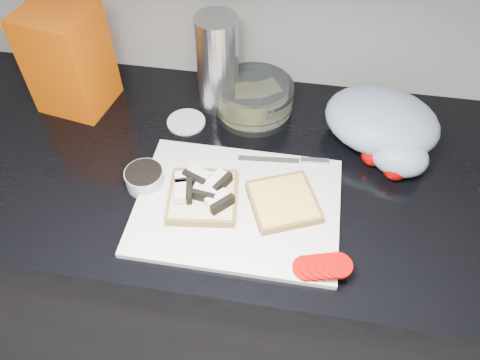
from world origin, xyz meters
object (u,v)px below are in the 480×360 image
object	(u,v)px
cutting_board	(238,206)
glass_bowl	(254,99)
bread_bag	(68,60)
steel_canister	(218,64)

from	to	relation	value
cutting_board	glass_bowl	xyz separation A→B (m)	(-0.01, 0.29, 0.03)
cutting_board	bread_bag	bearing A→B (deg)	148.78
steel_canister	bread_bag	bearing A→B (deg)	-172.06
cutting_board	glass_bowl	distance (m)	0.29
glass_bowl	steel_canister	xyz separation A→B (m)	(-0.09, 0.02, 0.08)
glass_bowl	bread_bag	bearing A→B (deg)	-175.92
bread_bag	steel_canister	world-z (taller)	bread_bag
cutting_board	steel_canister	distance (m)	0.34
cutting_board	steel_canister	bearing A→B (deg)	107.43
glass_bowl	steel_canister	world-z (taller)	steel_canister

